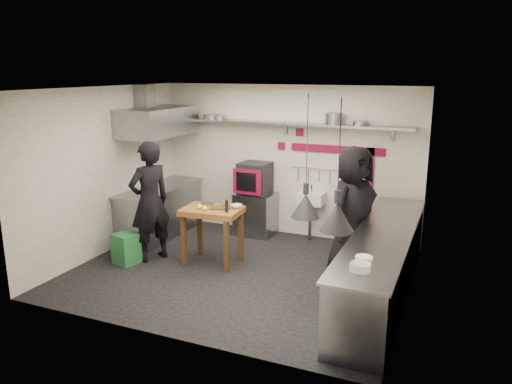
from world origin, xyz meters
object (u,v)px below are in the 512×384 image
at_px(oven_stand, 256,213).
at_px(prep_table, 213,236).
at_px(combi_oven, 255,178).
at_px(green_bin, 127,248).
at_px(chef_left, 150,202).
at_px(chef_right, 353,211).

bearing_deg(oven_stand, prep_table, -90.18).
relative_size(combi_oven, prep_table, 0.63).
distance_m(oven_stand, green_bin, 2.58).
distance_m(combi_oven, prep_table, 1.76).
bearing_deg(oven_stand, combi_oven, -172.51).
height_order(oven_stand, combi_oven, combi_oven).
height_order(prep_table, chef_left, chef_left).
bearing_deg(chef_left, oven_stand, 174.79).
distance_m(oven_stand, prep_table, 1.65).
xyz_separation_m(green_bin, chef_right, (3.42, 1.06, 0.74)).
height_order(oven_stand, chef_left, chef_left).
bearing_deg(green_bin, combi_oven, 58.98).
relative_size(combi_oven, chef_left, 0.29).
bearing_deg(green_bin, chef_right, 17.29).
relative_size(oven_stand, green_bin, 1.60).
bearing_deg(chef_left, green_bin, -17.94).
xyz_separation_m(combi_oven, chef_right, (2.10, -1.13, -0.10)).
relative_size(prep_table, chef_left, 0.47).
xyz_separation_m(prep_table, chef_right, (2.14, 0.51, 0.53)).
relative_size(oven_stand, combi_oven, 1.38).
bearing_deg(combi_oven, prep_table, -89.24).
bearing_deg(green_bin, oven_stand, 58.49).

